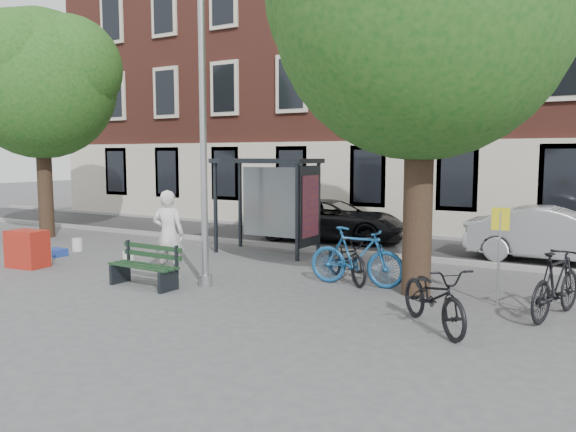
% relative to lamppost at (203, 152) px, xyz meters
% --- Properties ---
extents(ground, '(90.00, 90.00, 0.00)m').
position_rel_lamppost_xyz_m(ground, '(0.00, 0.00, -2.78)').
color(ground, '#4C4C4F').
rests_on(ground, ground).
extents(road, '(40.00, 4.00, 0.01)m').
position_rel_lamppost_xyz_m(road, '(0.00, 7.00, -2.78)').
color(road, '#28282B').
rests_on(road, ground).
extents(curb_near, '(40.00, 0.25, 0.12)m').
position_rel_lamppost_xyz_m(curb_near, '(0.00, 5.00, -2.72)').
color(curb_near, gray).
rests_on(curb_near, ground).
extents(curb_far, '(40.00, 0.25, 0.12)m').
position_rel_lamppost_xyz_m(curb_far, '(0.00, 9.00, -2.72)').
color(curb_far, gray).
rests_on(curb_far, ground).
extents(building_row, '(30.00, 8.00, 14.00)m').
position_rel_lamppost_xyz_m(building_row, '(0.00, 13.00, 4.22)').
color(building_row, brown).
rests_on(building_row, ground).
extents(lamppost, '(0.28, 0.35, 6.11)m').
position_rel_lamppost_xyz_m(lamppost, '(0.00, 0.00, 0.00)').
color(lamppost, '#9EA0A3').
rests_on(lamppost, ground).
extents(tree_left, '(5.18, 4.86, 7.40)m').
position_rel_lamppost_xyz_m(tree_left, '(-8.99, 2.88, 2.43)').
color(tree_left, black).
rests_on(tree_left, ground).
extents(bus_shelter, '(2.85, 1.45, 2.62)m').
position_rel_lamppost_xyz_m(bus_shelter, '(-0.61, 4.11, -0.87)').
color(bus_shelter, '#1E2328').
rests_on(bus_shelter, ground).
extents(painter, '(0.83, 0.67, 1.95)m').
position_rel_lamppost_xyz_m(painter, '(-1.20, 0.24, -1.81)').
color(painter, silver).
rests_on(painter, ground).
extents(bench, '(1.67, 0.62, 0.85)m').
position_rel_lamppost_xyz_m(bench, '(-1.06, -0.64, -2.39)').
color(bench, '#1E2328').
rests_on(bench, ground).
extents(bike_a, '(1.91, 1.83, 1.03)m').
position_rel_lamppost_xyz_m(bike_a, '(2.35, 1.90, -2.27)').
color(bike_a, black).
rests_on(bike_a, ground).
extents(bike_b, '(2.08, 0.70, 1.23)m').
position_rel_lamppost_xyz_m(bike_b, '(2.70, 1.60, -2.17)').
color(bike_b, navy).
rests_on(bike_b, ground).
extents(bike_c, '(1.83, 1.90, 1.03)m').
position_rel_lamppost_xyz_m(bike_c, '(4.89, -0.50, -2.27)').
color(bike_c, black).
rests_on(bike_c, ground).
extents(bike_d, '(1.07, 1.99, 1.15)m').
position_rel_lamppost_xyz_m(bike_d, '(6.50, 1.08, -2.21)').
color(bike_d, black).
rests_on(bike_d, ground).
extents(car_dark, '(4.93, 2.76, 1.30)m').
position_rel_lamppost_xyz_m(car_dark, '(-0.42, 7.08, -2.13)').
color(car_dark, black).
rests_on(car_dark, ground).
extents(car_silver, '(4.29, 1.59, 1.40)m').
position_rel_lamppost_xyz_m(car_silver, '(6.05, 6.45, -2.08)').
color(car_silver, '#95969C').
rests_on(car_silver, ground).
extents(red_stand, '(0.96, 0.69, 0.90)m').
position_rel_lamppost_xyz_m(red_stand, '(-5.00, -0.56, -2.33)').
color(red_stand, '#A32115').
rests_on(red_stand, ground).
extents(blue_crate, '(0.57, 0.43, 0.20)m').
position_rel_lamppost_xyz_m(blue_crate, '(-5.71, 0.78, -2.68)').
color(blue_crate, '#203894').
rests_on(blue_crate, ground).
extents(bucket_a, '(0.29, 0.29, 0.36)m').
position_rel_lamppost_xyz_m(bucket_a, '(-3.00, 0.78, -2.60)').
color(bucket_a, silver).
rests_on(bucket_a, ground).
extents(bucket_b, '(0.33, 0.33, 0.36)m').
position_rel_lamppost_xyz_m(bucket_b, '(-5.87, 1.63, -2.60)').
color(bucket_b, silver).
rests_on(bucket_b, ground).
extents(bucket_c, '(0.29, 0.29, 0.36)m').
position_rel_lamppost_xyz_m(bucket_c, '(-5.05, -0.02, -2.60)').
color(bucket_c, silver).
rests_on(bucket_c, ground).
extents(notice_sign, '(0.31, 0.04, 1.79)m').
position_rel_lamppost_xyz_m(notice_sign, '(5.54, 1.37, -1.51)').
color(notice_sign, '#9EA0A3').
rests_on(notice_sign, ground).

